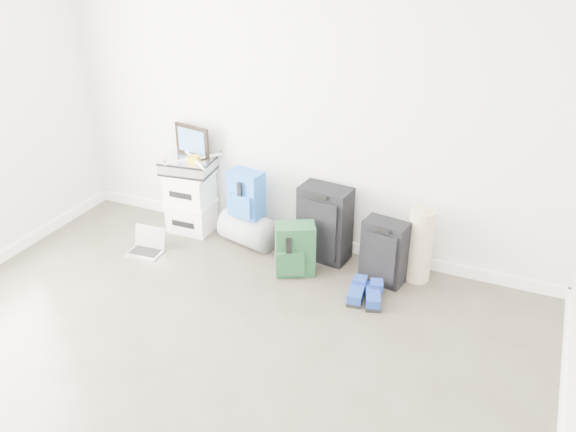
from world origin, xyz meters
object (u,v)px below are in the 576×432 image
at_px(boxes_stack, 191,201).
at_px(briefcase, 188,166).
at_px(carry_on, 384,252).
at_px(laptop, 147,246).
at_px(large_suitcase, 324,224).
at_px(duffel_bag, 249,229).

height_order(boxes_stack, briefcase, briefcase).
distance_m(boxes_stack, carry_on, 1.89).
xyz_separation_m(boxes_stack, carry_on, (1.89, -0.14, -0.02)).
bearing_deg(laptop, large_suitcase, 15.71).
relative_size(boxes_stack, carry_on, 1.08).
height_order(briefcase, carry_on, briefcase).
height_order(briefcase, large_suitcase, briefcase).
xyz_separation_m(duffel_bag, carry_on, (1.27, -0.10, 0.12)).
height_order(carry_on, laptop, carry_on).
bearing_deg(briefcase, large_suitcase, -6.48).
relative_size(briefcase, large_suitcase, 0.67).
bearing_deg(laptop, briefcase, 69.59).
distance_m(briefcase, laptop, 0.80).
bearing_deg(large_suitcase, boxes_stack, -173.14).
xyz_separation_m(large_suitcase, carry_on, (0.57, -0.16, -0.06)).
relative_size(duffel_bag, carry_on, 0.91).
xyz_separation_m(briefcase, large_suitcase, (1.32, 0.02, -0.32)).
xyz_separation_m(briefcase, laptop, (-0.15, -0.51, -0.60)).
bearing_deg(carry_on, boxes_stack, -175.50).
relative_size(boxes_stack, large_suitcase, 0.88).
height_order(boxes_stack, duffel_bag, boxes_stack).
bearing_deg(carry_on, briefcase, -175.50).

